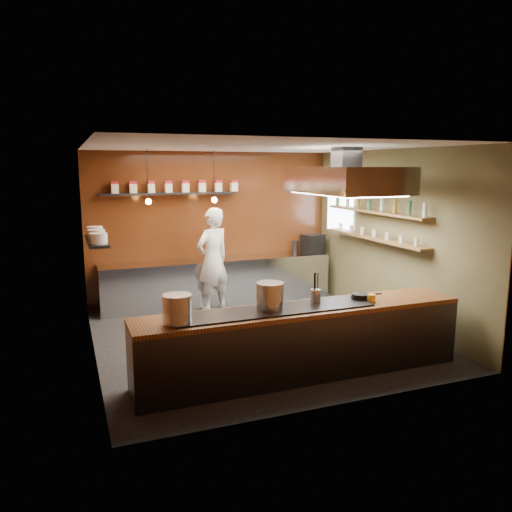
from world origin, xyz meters
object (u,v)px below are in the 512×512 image
stockpot_small (270,295)px  espresso_machine (313,243)px  stockpot_large (177,309)px  chef (213,260)px  extractor_hood (346,180)px

stockpot_small → espresso_machine: espresso_machine is taller
espresso_machine → stockpot_small: bearing=-140.6°
stockpot_large → chef: chef is taller
stockpot_large → stockpot_small: bearing=7.0°
stockpot_large → espresso_machine: bearing=46.0°
stockpot_small → chef: chef is taller
espresso_machine → chef: chef is taller
stockpot_large → stockpot_small: 1.23m
extractor_hood → stockpot_large: 3.51m
stockpot_small → espresso_machine: 4.51m
stockpot_large → chef: 3.73m
chef → stockpot_small: bearing=63.1°
extractor_hood → chef: bearing=125.4°
extractor_hood → espresso_machine: 3.05m
stockpot_large → stockpot_small: (1.22, 0.15, 0.00)m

